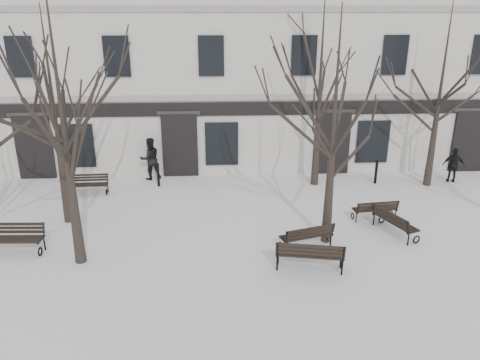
{
  "coord_description": "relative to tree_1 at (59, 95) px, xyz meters",
  "views": [
    {
      "loc": [
        -1.82,
        -12.68,
        7.28
      ],
      "look_at": [
        -1.02,
        3.0,
        1.53
      ],
      "focal_mm": 35.0,
      "sensor_mm": 36.0,
      "label": 1
    }
  ],
  "objects": [
    {
      "name": "ground",
      "position": [
        6.05,
        -0.16,
        -5.1
      ],
      "size": [
        100.0,
        100.0,
        0.0
      ],
      "primitive_type": "plane",
      "color": "white",
      "rests_on": "ground"
    },
    {
      "name": "building",
      "position": [
        6.05,
        12.8,
        0.42
      ],
      "size": [
        40.4,
        10.2,
        11.4
      ],
      "color": "silver",
      "rests_on": "ground"
    },
    {
      "name": "tree_1",
      "position": [
        0.0,
        0.0,
        0.0
      ],
      "size": [
        5.71,
        5.71,
        8.15
      ],
      "color": "black",
      "rests_on": "ground"
    },
    {
      "name": "tree_2",
      "position": [
        7.81,
        0.97,
        -0.42
      ],
      "size": [
        5.24,
        5.24,
        7.49
      ],
      "color": "black",
      "rests_on": "ground"
    },
    {
      "name": "tree_4",
      "position": [
        -1.21,
        2.98,
        -0.42
      ],
      "size": [
        5.24,
        5.24,
        7.49
      ],
      "color": "black",
      "rests_on": "ground"
    },
    {
      "name": "tree_5",
      "position": [
        8.51,
        6.35,
        -0.07
      ],
      "size": [
        5.63,
        5.63,
        8.04
      ],
      "color": "black",
      "rests_on": "ground"
    },
    {
      "name": "tree_6",
      "position": [
        13.44,
        6.0,
        -0.29
      ],
      "size": [
        5.38,
        5.38,
        7.69
      ],
      "color": "black",
      "rests_on": "ground"
    },
    {
      "name": "bench_0",
      "position": [
        -2.23,
        0.72,
        -4.59
      ],
      "size": [
        1.89,
        0.76,
        0.94
      ],
      "rotation": [
        0.0,
        0.0,
        -0.05
      ],
      "color": "black",
      "rests_on": "ground"
    },
    {
      "name": "bench_1",
      "position": [
        7.06,
        0.45,
        -4.62
      ],
      "size": [
        1.83,
        1.12,
        0.87
      ],
      "rotation": [
        0.0,
        0.0,
        3.45
      ],
      "color": "black",
      "rests_on": "ground"
    },
    {
      "name": "bench_2",
      "position": [
        6.89,
        -0.87,
        -4.56
      ],
      "size": [
        2.07,
        1.07,
        1.0
      ],
      "rotation": [
        0.0,
        0.0,
        2.95
      ],
      "color": "black",
      "rests_on": "ground"
    },
    {
      "name": "bench_3",
      "position": [
        -1.17,
        5.68,
        -4.65
      ],
      "size": [
        1.66,
        0.65,
        0.82
      ],
      "rotation": [
        0.0,
        0.0,
        0.03
      ],
      "color": "black",
      "rests_on": "ground"
    },
    {
      "name": "bench_4",
      "position": [
        9.96,
        2.5,
        -4.66
      ],
      "size": [
        1.65,
        0.76,
        0.81
      ],
      "rotation": [
        0.0,
        0.0,
        3.26
      ],
      "color": "black",
      "rests_on": "ground"
    },
    {
      "name": "bench_5",
      "position": [
        10.2,
        1.33,
        -4.61
      ],
      "size": [
        1.25,
        1.88,
        0.9
      ],
      "rotation": [
        0.0,
        0.0,
        1.95
      ],
      "color": "black",
      "rests_on": "ground"
    },
    {
      "name": "bollard_a",
      "position": [
        1.66,
        6.42,
        -4.53
      ],
      "size": [
        0.14,
        0.14,
        1.07
      ],
      "color": "black",
      "rests_on": "ground"
    },
    {
      "name": "bollard_b",
      "position": [
        11.22,
        6.3,
        -4.52
      ],
      "size": [
        0.14,
        0.14,
        1.08
      ],
      "color": "black",
      "rests_on": "ground"
    },
    {
      "name": "pedestrian_b",
      "position": [
        1.21,
        7.39,
        -5.1
      ],
      "size": [
        1.15,
        1.04,
        1.92
      ],
      "primitive_type": "imported",
      "rotation": [
        0.0,
        0.0,
        3.56
      ],
      "color": "black",
      "rests_on": "ground"
    },
    {
      "name": "pedestrian_c",
      "position": [
        14.69,
        6.31,
        -5.1
      ],
      "size": [
        0.99,
        0.65,
        1.56
      ],
      "primitive_type": "imported",
      "rotation": [
        0.0,
        0.0,
        2.82
      ],
      "color": "black",
      "rests_on": "ground"
    }
  ]
}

